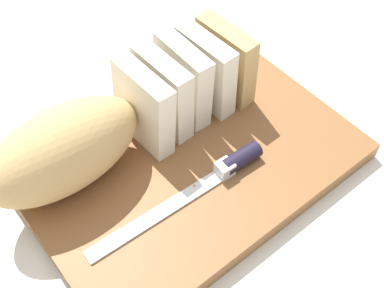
% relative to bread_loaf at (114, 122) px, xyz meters
% --- Properties ---
extents(ground_plane, '(3.00, 3.00, 0.00)m').
position_rel_bread_loaf_xyz_m(ground_plane, '(0.06, -0.07, -0.08)').
color(ground_plane, silver).
extents(cutting_board, '(0.41, 0.27, 0.03)m').
position_rel_bread_loaf_xyz_m(cutting_board, '(0.06, -0.07, -0.06)').
color(cutting_board, brown).
rests_on(cutting_board, ground_plane).
extents(bread_loaf, '(0.36, 0.10, 0.11)m').
position_rel_bread_loaf_xyz_m(bread_loaf, '(0.00, 0.00, 0.00)').
color(bread_loaf, tan).
rests_on(bread_loaf, cutting_board).
extents(bread_knife, '(0.24, 0.03, 0.02)m').
position_rel_bread_loaf_xyz_m(bread_knife, '(0.07, -0.11, -0.04)').
color(bread_knife, silver).
rests_on(bread_knife, cutting_board).
extents(crumb_near_knife, '(0.00, 0.00, 0.00)m').
position_rel_bread_loaf_xyz_m(crumb_near_knife, '(0.04, -0.11, -0.05)').
color(crumb_near_knife, tan).
rests_on(crumb_near_knife, cutting_board).
extents(crumb_near_loaf, '(0.00, 0.00, 0.00)m').
position_rel_bread_loaf_xyz_m(crumb_near_loaf, '(0.03, -0.11, -0.05)').
color(crumb_near_loaf, tan).
rests_on(crumb_near_loaf, cutting_board).
extents(crumb_stray_left, '(0.01, 0.01, 0.01)m').
position_rel_bread_loaf_xyz_m(crumb_stray_left, '(0.10, -0.01, -0.05)').
color(crumb_stray_left, tan).
rests_on(crumb_stray_left, cutting_board).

